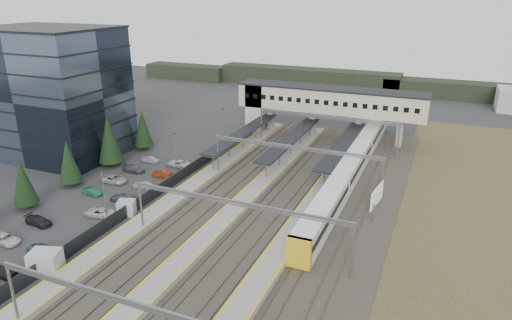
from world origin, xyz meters
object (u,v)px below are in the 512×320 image
at_px(relay_cabin_far, 126,208).
at_px(billboard, 377,197).
at_px(train, 353,165).
at_px(office_building, 53,93).
at_px(relay_cabin_near, 46,262).
at_px(footbridge, 317,102).

xyz_separation_m(relay_cabin_far, billboard, (33.24, 13.49, 1.95)).
distance_m(train, billboard, 14.83).
bearing_deg(relay_cabin_far, train, 44.81).
xyz_separation_m(relay_cabin_far, train, (27.17, 26.98, 1.05)).
distance_m(office_building, billboard, 62.83).
relative_size(relay_cabin_near, billboard, 0.72).
height_order(office_building, footbridge, office_building).
bearing_deg(footbridge, office_building, -145.53).
relative_size(office_building, relay_cabin_near, 6.18).
xyz_separation_m(footbridge, train, (12.30, -19.83, -5.80)).
height_order(footbridge, train, footbridge).
bearing_deg(relay_cabin_far, office_building, 149.75).
bearing_deg(footbridge, relay_cabin_far, -107.62).
height_order(footbridge, billboard, footbridge).
relative_size(office_building, billboard, 4.45).
bearing_deg(footbridge, relay_cabin_near, -102.82).
height_order(relay_cabin_near, train, train).
bearing_deg(relay_cabin_far, relay_cabin_near, -87.39).
bearing_deg(relay_cabin_near, footbridge, 77.18).
bearing_deg(train, relay_cabin_far, -135.19).
bearing_deg(office_building, billboard, -3.07).
bearing_deg(train, footbridge, 121.80).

